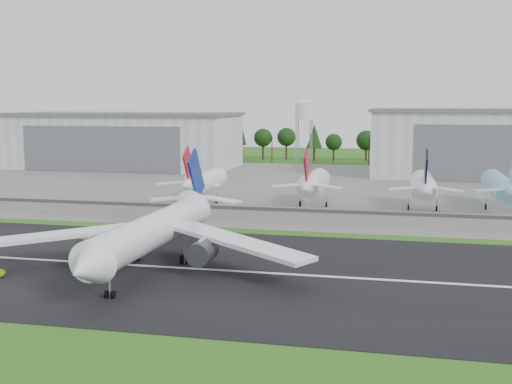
% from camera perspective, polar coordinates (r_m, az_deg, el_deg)
% --- Properties ---
extents(ground, '(600.00, 600.00, 0.00)m').
position_cam_1_polar(ground, '(99.42, -8.53, -8.18)').
color(ground, '#235A15').
rests_on(ground, ground).
extents(runway, '(320.00, 60.00, 0.10)m').
position_cam_1_polar(runway, '(108.45, -6.63, -6.75)').
color(runway, black).
rests_on(runway, ground).
extents(runway_centerline, '(220.00, 1.00, 0.02)m').
position_cam_1_polar(runway_centerline, '(108.44, -6.63, -6.72)').
color(runway_centerline, white).
rests_on(runway_centerline, runway).
extents(apron, '(320.00, 150.00, 0.10)m').
position_cam_1_polar(apron, '(213.63, 3.07, 0.58)').
color(apron, slate).
rests_on(apron, ground).
extents(blast_fence, '(240.00, 0.61, 3.50)m').
position_cam_1_polar(blast_fence, '(150.33, -1.02, -1.87)').
color(blast_fence, gray).
rests_on(blast_fence, ground).
extents(hangar_west, '(97.00, 44.00, 23.20)m').
position_cam_1_polar(hangar_west, '(279.09, -11.80, 4.55)').
color(hangar_west, silver).
rests_on(hangar_west, ground).
extents(hangar_east, '(102.00, 47.00, 25.20)m').
position_cam_1_polar(hangar_east, '(257.51, 21.57, 4.11)').
color(hangar_east, silver).
rests_on(hangar_east, ground).
extents(water_tower, '(8.40, 8.40, 29.40)m').
position_cam_1_polar(water_tower, '(276.87, 4.32, 7.34)').
color(water_tower, '#99999E').
rests_on(water_tower, ground).
extents(utility_poles, '(230.00, 3.00, 12.00)m').
position_cam_1_polar(utility_poles, '(292.37, 5.66, 2.54)').
color(utility_poles, black).
rests_on(utility_poles, ground).
extents(treeline, '(320.00, 16.00, 22.00)m').
position_cam_1_polar(treeline, '(307.20, 6.00, 2.80)').
color(treeline, black).
rests_on(treeline, ground).
extents(main_airliner, '(57.26, 59.14, 18.17)m').
position_cam_1_polar(main_airliner, '(108.62, -9.20, -4.15)').
color(main_airliner, white).
rests_on(main_airliner, runway).
extents(parked_jet_red_a, '(7.36, 31.29, 16.59)m').
position_cam_1_polar(parked_jet_red_a, '(174.76, -4.78, 0.91)').
color(parked_jet_red_a, white).
rests_on(parked_jet_red_a, ground).
extents(parked_jet_red_b, '(7.36, 31.29, 16.78)m').
position_cam_1_polar(parked_jet_red_b, '(168.31, 5.07, 0.69)').
color(parked_jet_red_b, silver).
rests_on(parked_jet_red_b, ground).
extents(parked_jet_navy, '(7.36, 31.29, 16.90)m').
position_cam_1_polar(parked_jet_navy, '(167.05, 14.65, 0.45)').
color(parked_jet_navy, white).
rests_on(parked_jet_navy, ground).
extents(parked_jet_skyblue, '(7.36, 37.29, 16.80)m').
position_cam_1_polar(parked_jet_skyblue, '(173.84, 21.02, 0.41)').
color(parked_jet_skyblue, '#8ED5F5').
rests_on(parked_jet_skyblue, ground).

